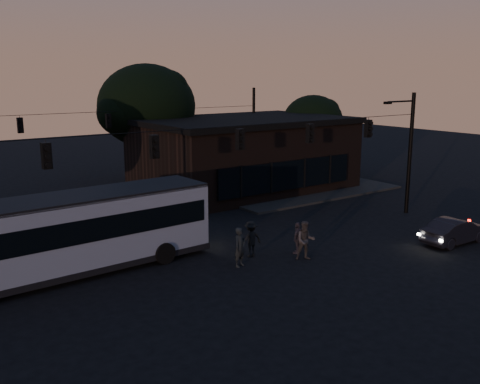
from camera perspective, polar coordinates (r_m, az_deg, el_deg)
ground at (r=23.67m, az=5.75°, el=-8.81°), size 120.00×120.00×0.00m
sidewalk_far_right at (r=41.39m, az=5.37°, el=0.52°), size 14.00×10.00×0.15m
building at (r=40.60m, az=0.40°, el=4.12°), size 15.40×10.41×5.40m
tree_behind at (r=42.83m, az=-9.94°, el=9.05°), size 7.60×7.60×9.43m
tree_right at (r=47.68m, az=7.78°, el=7.56°), size 5.20×5.20×6.86m
signal_rig_near at (r=25.53m, az=0.00°, el=3.18°), size 26.24×0.30×7.50m
signal_rig_far at (r=39.54m, az=-13.78°, el=5.73°), size 26.24×0.30×7.50m
bus at (r=24.25m, az=-17.35°, el=-3.93°), size 12.49×3.45×3.49m
car at (r=29.81m, az=21.99°, el=-3.85°), size 4.07×1.58×1.32m
pedestrian_a at (r=24.29m, az=-0.01°, el=-5.90°), size 0.77×0.62×1.82m
pedestrian_b at (r=25.35m, az=7.00°, el=-5.15°), size 1.14×1.07×1.87m
pedestrian_c at (r=26.21m, az=6.17°, el=-4.88°), size 0.99×0.77×1.57m
pedestrian_d at (r=25.61m, az=1.17°, el=-5.01°), size 1.17×0.71×1.75m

